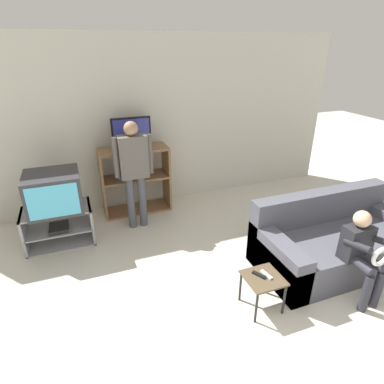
{
  "coord_description": "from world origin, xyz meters",
  "views": [
    {
      "loc": [
        -1.13,
        -0.98,
        2.44
      ],
      "look_at": [
        0.03,
        2.12,
        0.9
      ],
      "focal_mm": 30.0,
      "sensor_mm": 36.0,
      "label": 1
    }
  ],
  "objects": [
    {
      "name": "wall_back",
      "position": [
        0.0,
        3.88,
        1.3
      ],
      "size": [
        6.4,
        0.06,
        2.6
      ],
      "color": "beige",
      "rests_on": "ground_plane"
    },
    {
      "name": "tv_stand",
      "position": [
        -1.49,
        3.04,
        0.25
      ],
      "size": [
        0.85,
        0.48,
        0.51
      ],
      "color": "#939399",
      "rests_on": "ground_plane"
    },
    {
      "name": "television_main",
      "position": [
        -1.47,
        3.03,
        0.75
      ],
      "size": [
        0.65,
        0.59,
        0.49
      ],
      "color": "#2D2D33",
      "rests_on": "tv_stand"
    },
    {
      "name": "media_shelf",
      "position": [
        -0.35,
        3.6,
        0.53
      ],
      "size": [
        1.03,
        0.42,
        1.03
      ],
      "color": "#8E6642",
      "rests_on": "ground_plane"
    },
    {
      "name": "television_flat",
      "position": [
        -0.34,
        3.6,
        1.24
      ],
      "size": [
        0.57,
        0.2,
        0.46
      ],
      "color": "black",
      "rests_on": "media_shelf"
    },
    {
      "name": "snack_table",
      "position": [
        0.39,
        1.09,
        0.32
      ],
      "size": [
        0.36,
        0.36,
        0.37
      ],
      "color": "brown",
      "rests_on": "ground_plane"
    },
    {
      "name": "remote_control_black",
      "position": [
        0.36,
        1.13,
        0.38
      ],
      "size": [
        0.1,
        0.14,
        0.02
      ],
      "primitive_type": "cube",
      "rotation": [
        0.0,
        0.0,
        0.5
      ],
      "color": "black",
      "rests_on": "snack_table"
    },
    {
      "name": "remote_control_white",
      "position": [
        0.43,
        1.11,
        0.38
      ],
      "size": [
        0.06,
        0.15,
        0.02
      ],
      "primitive_type": "cube",
      "rotation": [
        0.0,
        0.0,
        0.18
      ],
      "color": "silver",
      "rests_on": "snack_table"
    },
    {
      "name": "couch",
      "position": [
        1.6,
        1.44,
        0.28
      ],
      "size": [
        1.9,
        0.93,
        0.81
      ],
      "color": "#4C4C56",
      "rests_on": "ground_plane"
    },
    {
      "name": "person_standing_adult",
      "position": [
        -0.43,
        3.12,
        0.93
      ],
      "size": [
        0.53,
        0.2,
        1.54
      ],
      "color": "#4C4C56",
      "rests_on": "ground_plane"
    },
    {
      "name": "person_seated_child",
      "position": [
        1.39,
        0.91,
        0.57
      ],
      "size": [
        0.33,
        0.43,
        0.96
      ],
      "color": "#2D2D38",
      "rests_on": "ground_plane"
    }
  ]
}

